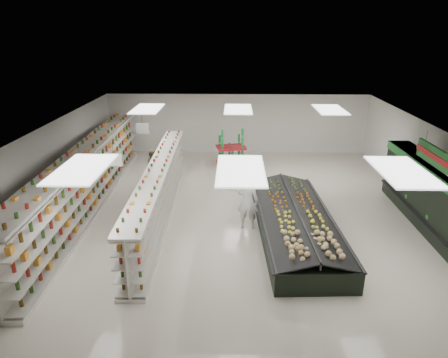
{
  "coord_description": "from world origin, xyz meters",
  "views": [
    {
      "loc": [
        -0.18,
        -13.39,
        6.47
      ],
      "look_at": [
        -0.54,
        0.73,
        1.13
      ],
      "focal_mm": 32.0,
      "sensor_mm": 36.0,
      "label": 1
    }
  ],
  "objects_px": {
    "gondola_center": "(160,192)",
    "soda_endcap": "(231,149)",
    "shopper_background": "(154,167)",
    "gondola_left": "(87,181)",
    "shopper_main": "(247,201)",
    "produce_island": "(295,222)"
  },
  "relations": [
    {
      "from": "shopper_main",
      "to": "shopper_background",
      "type": "bearing_deg",
      "value": -38.66
    },
    {
      "from": "gondola_left",
      "to": "shopper_background",
      "type": "height_order",
      "value": "gondola_left"
    },
    {
      "from": "produce_island",
      "to": "shopper_main",
      "type": "relative_size",
      "value": 3.44
    },
    {
      "from": "gondola_left",
      "to": "gondola_center",
      "type": "distance_m",
      "value": 2.87
    },
    {
      "from": "gondola_center",
      "to": "shopper_background",
      "type": "bearing_deg",
      "value": 103.17
    },
    {
      "from": "soda_endcap",
      "to": "shopper_main",
      "type": "xyz_separation_m",
      "value": [
        0.62,
        -6.69,
        0.13
      ]
    },
    {
      "from": "gondola_center",
      "to": "soda_endcap",
      "type": "xyz_separation_m",
      "value": [
        2.57,
        5.59,
        0.02
      ]
    },
    {
      "from": "gondola_left",
      "to": "soda_endcap",
      "type": "relative_size",
      "value": 7.52
    },
    {
      "from": "gondola_left",
      "to": "gondola_center",
      "type": "height_order",
      "value": "gondola_left"
    },
    {
      "from": "gondola_left",
      "to": "produce_island",
      "type": "height_order",
      "value": "gondola_left"
    },
    {
      "from": "produce_island",
      "to": "shopper_background",
      "type": "xyz_separation_m",
      "value": [
        -5.54,
        4.5,
        0.34
      ]
    },
    {
      "from": "soda_endcap",
      "to": "shopper_background",
      "type": "bearing_deg",
      "value": -141.74
    },
    {
      "from": "produce_island",
      "to": "shopper_main",
      "type": "xyz_separation_m",
      "value": [
        -1.58,
        0.46,
        0.53
      ]
    },
    {
      "from": "gondola_center",
      "to": "shopper_background",
      "type": "distance_m",
      "value": 3.05
    },
    {
      "from": "shopper_main",
      "to": "shopper_background",
      "type": "height_order",
      "value": "shopper_main"
    },
    {
      "from": "shopper_main",
      "to": "gondola_center",
      "type": "bearing_deg",
      "value": -12.04
    },
    {
      "from": "gondola_left",
      "to": "produce_island",
      "type": "bearing_deg",
      "value": -16.58
    },
    {
      "from": "soda_endcap",
      "to": "shopper_background",
      "type": "xyz_separation_m",
      "value": [
        -3.35,
        -2.64,
        -0.07
      ]
    },
    {
      "from": "gondola_center",
      "to": "shopper_main",
      "type": "xyz_separation_m",
      "value": [
        3.19,
        -1.1,
        0.15
      ]
    },
    {
      "from": "gondola_left",
      "to": "shopper_background",
      "type": "xyz_separation_m",
      "value": [
        2.05,
        2.49,
        -0.27
      ]
    },
    {
      "from": "gondola_left",
      "to": "produce_island",
      "type": "xyz_separation_m",
      "value": [
        7.59,
        -2.02,
        -0.6
      ]
    },
    {
      "from": "shopper_main",
      "to": "soda_endcap",
      "type": "bearing_deg",
      "value": -77.81
    }
  ]
}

